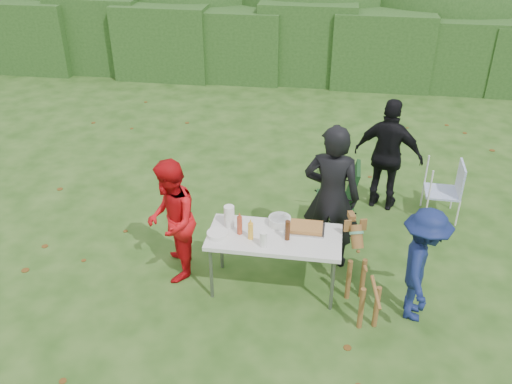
# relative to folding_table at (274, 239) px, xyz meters

# --- Properties ---
(ground) EXTENTS (80.00, 80.00, 0.00)m
(ground) POSITION_rel_folding_table_xyz_m (-0.21, -0.25, -0.69)
(ground) COLOR #1E4211
(hedge_row) EXTENTS (22.00, 1.40, 1.70)m
(hedge_row) POSITION_rel_folding_table_xyz_m (-0.21, 7.75, 0.16)
(hedge_row) COLOR #23471C
(hedge_row) RESTS_ON ground
(folding_table) EXTENTS (1.50, 0.70, 0.74)m
(folding_table) POSITION_rel_folding_table_xyz_m (0.00, 0.00, 0.00)
(folding_table) COLOR silver
(folding_table) RESTS_ON ground
(person_cook) EXTENTS (0.72, 0.52, 1.85)m
(person_cook) POSITION_rel_folding_table_xyz_m (0.60, 0.63, 0.24)
(person_cook) COLOR black
(person_cook) RESTS_ON ground
(person_red_jacket) EXTENTS (0.74, 0.86, 1.52)m
(person_red_jacket) POSITION_rel_folding_table_xyz_m (-1.22, 0.08, 0.07)
(person_red_jacket) COLOR red
(person_red_jacket) RESTS_ON ground
(person_black_puffy) EXTENTS (1.05, 0.68, 1.66)m
(person_black_puffy) POSITION_rel_folding_table_xyz_m (1.35, 2.08, 0.14)
(person_black_puffy) COLOR black
(person_black_puffy) RESTS_ON ground
(child) EXTENTS (0.59, 0.92, 1.34)m
(child) POSITION_rel_folding_table_xyz_m (1.59, -0.22, -0.01)
(child) COLOR #121E4F
(child) RESTS_ON ground
(dog) EXTENTS (0.64, 1.03, 0.91)m
(dog) POSITION_rel_folding_table_xyz_m (1.01, -0.26, -0.23)
(dog) COLOR brown
(dog) RESTS_ON ground
(camping_chair) EXTENTS (0.61, 0.61, 0.96)m
(camping_chair) POSITION_rel_folding_table_xyz_m (0.65, 1.41, -0.20)
(camping_chair) COLOR #143817
(camping_chair) RESTS_ON ground
(lawn_chair) EXTENTS (0.52, 0.52, 0.85)m
(lawn_chair) POSITION_rel_folding_table_xyz_m (2.14, 1.93, -0.26)
(lawn_chair) COLOR #5B78C8
(lawn_chair) RESTS_ON ground
(food_tray) EXTENTS (0.45, 0.30, 0.02)m
(food_tray) POSITION_rel_folding_table_xyz_m (0.32, 0.17, 0.06)
(food_tray) COLOR #B7B7BA
(food_tray) RESTS_ON folding_table
(focaccia_bread) EXTENTS (0.40, 0.26, 0.04)m
(focaccia_bread) POSITION_rel_folding_table_xyz_m (0.32, 0.17, 0.09)
(focaccia_bread) COLOR #B27338
(focaccia_bread) RESTS_ON food_tray
(mustard_bottle) EXTENTS (0.06, 0.06, 0.20)m
(mustard_bottle) POSITION_rel_folding_table_xyz_m (-0.26, -0.10, 0.15)
(mustard_bottle) COLOR yellow
(mustard_bottle) RESTS_ON folding_table
(ketchup_bottle) EXTENTS (0.06, 0.06, 0.22)m
(ketchup_bottle) POSITION_rel_folding_table_xyz_m (-0.39, -0.02, 0.16)
(ketchup_bottle) COLOR #B04125
(ketchup_bottle) RESTS_ON folding_table
(beer_bottle) EXTENTS (0.06, 0.06, 0.24)m
(beer_bottle) POSITION_rel_folding_table_xyz_m (0.15, -0.05, 0.17)
(beer_bottle) COLOR #47230F
(beer_bottle) RESTS_ON folding_table
(paper_towel_roll) EXTENTS (0.12, 0.12, 0.26)m
(paper_towel_roll) POSITION_rel_folding_table_xyz_m (-0.54, 0.11, 0.18)
(paper_towel_roll) COLOR white
(paper_towel_roll) RESTS_ON folding_table
(cup_stack) EXTENTS (0.08, 0.08, 0.18)m
(cup_stack) POSITION_rel_folding_table_xyz_m (-0.09, -0.23, 0.14)
(cup_stack) COLOR white
(cup_stack) RESTS_ON folding_table
(pasta_bowl) EXTENTS (0.26, 0.26, 0.10)m
(pasta_bowl) POSITION_rel_folding_table_xyz_m (0.03, 0.22, 0.10)
(pasta_bowl) COLOR silver
(pasta_bowl) RESTS_ON folding_table
(plate_stack) EXTENTS (0.24, 0.24, 0.05)m
(plate_stack) POSITION_rel_folding_table_xyz_m (-0.63, -0.11, 0.08)
(plate_stack) COLOR white
(plate_stack) RESTS_ON folding_table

